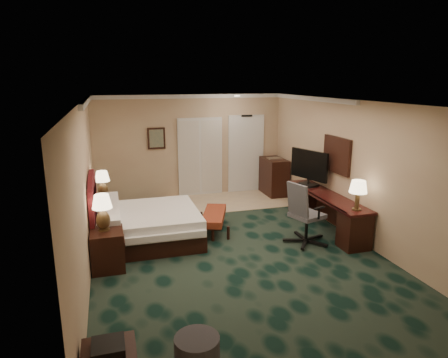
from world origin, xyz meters
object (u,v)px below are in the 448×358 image
object	(u,v)px
bed_bench	(214,222)
desk_chair	(307,212)
nightstand_far	(105,210)
desk	(326,212)
ottoman	(197,352)
tv	(309,168)
nightstand_near	(108,250)
lamp_far	(103,184)
lamp_near	(103,213)
minibar	(274,177)
bed	(149,226)

from	to	relation	value
bed_bench	desk_chair	world-z (taller)	desk_chair
nightstand_far	desk	size ratio (longest dim) A/B	0.22
ottoman	tv	xyz separation A→B (m)	(3.46, 4.10, 0.98)
nightstand_near	nightstand_far	distance (m)	2.31
lamp_far	desk	distance (m)	4.81
nightstand_near	ottoman	bearing A→B (deg)	-71.44
nightstand_near	nightstand_far	world-z (taller)	nightstand_near
nightstand_near	ottoman	size ratio (longest dim) A/B	1.31
desk_chair	lamp_far	bearing A→B (deg)	130.26
lamp_near	ottoman	bearing A→B (deg)	-71.14
nightstand_near	minibar	bearing A→B (deg)	37.32
minibar	bed_bench	bearing A→B (deg)	-135.71
tv	lamp_far	bearing A→B (deg)	149.09
nightstand_far	desk	bearing A→B (deg)	-20.70
bed	ottoman	distance (m)	3.74
tv	desk_chair	distance (m)	1.58
nightstand_near	desk	world-z (taller)	desk
bed	desk_chair	xyz separation A→B (m)	(2.91, -0.95, 0.31)
nightstand_far	ottoman	size ratio (longest dim) A/B	1.12
lamp_near	minibar	world-z (taller)	lamp_near
lamp_near	lamp_far	xyz separation A→B (m)	(-0.02, 2.27, -0.10)
bed	lamp_near	distance (m)	1.41
bed	desk	size ratio (longest dim) A/B	0.74
ottoman	desk	xyz separation A→B (m)	(3.50, 3.35, 0.19)
nightstand_far	desk	world-z (taller)	desk
nightstand_near	desk_chair	size ratio (longest dim) A/B	0.54
lamp_near	tv	size ratio (longest dim) A/B	0.58
nightstand_far	lamp_far	world-z (taller)	lamp_far
bed	minibar	xyz separation A→B (m)	(3.63, 2.35, 0.19)
lamp_far	tv	size ratio (longest dim) A/B	0.57
lamp_far	desk	bearing A→B (deg)	-20.95
bed_bench	desk_chair	size ratio (longest dim) A/B	0.98
bed_bench	nightstand_near	bearing A→B (deg)	-131.42
lamp_near	bed	bearing A→B (deg)	49.33
lamp_far	desk_chair	size ratio (longest dim) A/B	0.48
bed_bench	desk_chair	bearing A→B (deg)	-14.22
lamp_near	desk_chair	distance (m)	3.73
desk_chair	desk	bearing A→B (deg)	19.16
nightstand_far	nightstand_near	bearing A→B (deg)	-89.05
tv	desk	bearing A→B (deg)	-105.70
bed	ottoman	world-z (taller)	bed
lamp_far	ottoman	bearing A→B (deg)	-79.13
lamp_far	bed_bench	size ratio (longest dim) A/B	0.49
ottoman	tv	distance (m)	5.45
lamp_far	minibar	size ratio (longest dim) A/B	0.60
nightstand_near	bed_bench	world-z (taller)	nightstand_near
nightstand_near	desk_chair	world-z (taller)	desk_chair
nightstand_near	ottoman	distance (m)	2.88
lamp_near	lamp_far	size ratio (longest dim) A/B	1.02
tv	nightstand_far	bearing A→B (deg)	149.41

